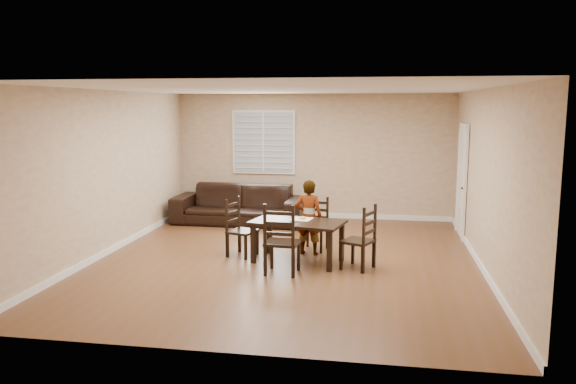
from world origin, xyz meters
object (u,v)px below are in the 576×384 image
(donut, at_px, (302,218))
(sofa, at_px, (239,204))
(chair_near, at_px, (316,225))
(child, at_px, (309,217))
(chair_right, at_px, (365,241))
(chair_left, at_px, (236,229))
(chair_far, at_px, (280,243))
(dining_table, at_px, (298,227))

(donut, xyz_separation_m, sofa, (-1.69, 2.57, -0.29))
(chair_near, relative_size, donut, 8.09)
(chair_near, bearing_deg, child, -90.53)
(chair_near, bearing_deg, chair_right, -41.18)
(chair_left, bearing_deg, chair_near, -45.10)
(chair_far, bearing_deg, sofa, -63.30)
(chair_left, distance_m, child, 1.21)
(dining_table, relative_size, child, 1.24)
(chair_right, xyz_separation_m, sofa, (-2.70, 2.98, -0.05))
(chair_far, bearing_deg, donut, -98.78)
(dining_table, height_order, child, child)
(chair_near, height_order, child, child)
(chair_near, xyz_separation_m, sofa, (-1.83, 1.84, -0.01))
(chair_right, distance_m, child, 1.22)
(child, relative_size, donut, 11.14)
(chair_right, bearing_deg, chair_far, -43.31)
(chair_left, bearing_deg, chair_right, -85.50)
(chair_far, relative_size, donut, 9.48)
(chair_far, xyz_separation_m, chair_left, (-0.91, 1.00, -0.05))
(child, bearing_deg, chair_left, 20.76)
(chair_left, xyz_separation_m, donut, (1.11, -0.09, 0.25))
(dining_table, distance_m, sofa, 3.18)
(chair_left, relative_size, sofa, 0.35)
(dining_table, height_order, chair_near, chair_near)
(chair_far, bearing_deg, chair_left, -44.21)
(chair_right, bearing_deg, sofa, -113.78)
(dining_table, bearing_deg, chair_right, -1.28)
(child, height_order, sofa, child)
(chair_far, distance_m, child, 1.29)
(chair_far, distance_m, donut, 0.95)
(dining_table, xyz_separation_m, chair_right, (1.06, -0.26, -0.12))
(chair_left, distance_m, donut, 1.14)
(dining_table, distance_m, chair_right, 1.09)
(chair_near, xyz_separation_m, chair_left, (-1.25, -0.64, 0.02))
(chair_left, relative_size, child, 0.77)
(dining_table, bearing_deg, chair_near, 90.09)
(dining_table, bearing_deg, donut, 83.66)
(dining_table, xyz_separation_m, chair_left, (-1.06, 0.24, -0.14))
(child, bearing_deg, sofa, -43.42)
(chair_right, bearing_deg, chair_left, -79.23)
(chair_right, height_order, child, child)
(chair_far, xyz_separation_m, chair_right, (1.20, 0.50, -0.03))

